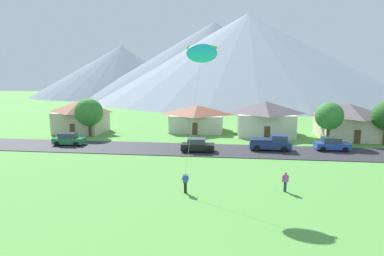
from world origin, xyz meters
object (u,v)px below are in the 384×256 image
Objects in this scene: house_left_center at (348,120)px; house_rightmost at (265,117)px; house_right_center at (81,116)px; pickup_truck_navy_west_side at (271,143)px; kite_flyer_with_kite at (201,56)px; tree_near_left at (89,112)px; tree_center at (329,116)px; watcher_person at (285,181)px; parked_car_black_east_end at (198,145)px; parked_car_green_west_end at (69,139)px; parked_car_blue_mid_east at (332,144)px; house_leftmost at (197,118)px.

house_rightmost reaches higher than house_left_center.
house_right_center is 0.87× the size of house_rightmost.
kite_flyer_with_kite reaches higher than pickup_truck_navy_west_side.
house_left_center is 40.79m from tree_near_left.
house_left_center is at bearing 4.78° from tree_near_left.
tree_center is 24.75m from kite_flyer_with_kite.
kite_flyer_with_kite is 12.83m from watcher_person.
kite_flyer_with_kite is at bearing -82.38° from parked_car_black_east_end.
parked_car_green_west_end is 18.33m from parked_car_black_east_end.
tree_center is at bearing 7.83° from parked_car_green_west_end.
parked_car_green_west_end is 1.01× the size of parked_car_blue_mid_east.
house_right_center reaches higher than house_leftmost.
house_rightmost is 0.77× the size of kite_flyer_with_kite.
house_left_center is 1.68× the size of pickup_truck_navy_west_side.
house_right_center is 31.29m from house_rightmost.
house_leftmost reaches higher than watcher_person.
house_leftmost is 17.72m from pickup_truck_navy_west_side.
house_left_center is at bearing 61.04° from watcher_person.
house_left_center is at bearing 60.69° from parked_car_blue_mid_east.
parked_car_blue_mid_east is (18.88, -12.92, -1.53)m from house_leftmost.
parked_car_green_west_end is (-16.55, -14.02, -1.53)m from house_leftmost.
tree_center reaches higher than house_left_center.
tree_near_left is 1.17× the size of pickup_truck_navy_west_side.
parked_car_black_east_end is at bearing -24.72° from tree_near_left.
tree_near_left reaches higher than parked_car_blue_mid_east.
tree_near_left is 7.44m from parked_car_green_west_end.
watcher_person is at bearing -18.12° from kite_flyer_with_kite.
house_leftmost reaches higher than parked_car_black_east_end.
house_left_center is 0.93× the size of house_rightmost.
tree_near_left is 34.49m from watcher_person.
watcher_person is at bearing -38.23° from tree_near_left.
parked_car_green_west_end is 27.65m from pickup_truck_navy_west_side.
tree_center is at bearing 46.12° from kite_flyer_with_kite.
watcher_person is (-1.18, -26.23, -2.01)m from house_rightmost.
parked_car_black_east_end is at bearing -5.26° from parked_car_green_west_end.
house_rightmost is at bearing 53.88° from parked_car_black_east_end.
house_left_center is 31.67m from kite_flyer_with_kite.
house_rightmost is 30.47m from parked_car_green_west_end.
house_rightmost is 2.24× the size of parked_car_green_west_end.
parked_car_green_west_end is at bearing -179.45° from pickup_truck_navy_west_side.
pickup_truck_navy_west_side is at bearing 11.69° from parked_car_black_east_end.
parked_car_black_east_end is (-17.82, -6.64, -3.20)m from tree_center.
house_leftmost is 5.78× the size of watcher_person.
house_left_center is 1.47× the size of tree_center.
kite_flyer_with_kite is at bearing 161.88° from watcher_person.
house_left_center is at bearing 14.09° from parked_car_green_west_end.
parked_car_blue_mid_east is at bearing -119.31° from house_left_center.
parked_car_green_west_end is (-28.05, -11.75, -2.02)m from house_rightmost.
kite_flyer_with_kite reaches higher than parked_car_blue_mid_east.
tree_center is 1.41× the size of parked_car_green_west_end.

